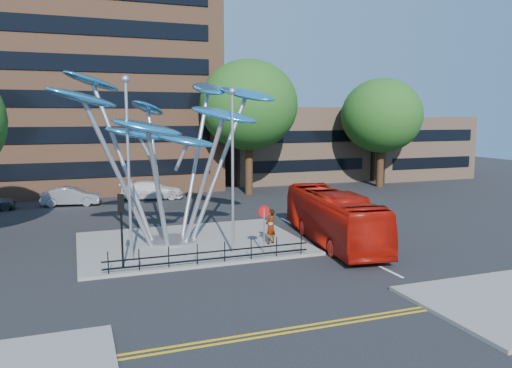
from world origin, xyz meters
name	(u,v)px	position (x,y,z in m)	size (l,w,h in m)	color
ground	(243,274)	(0.00, 0.00, 0.00)	(120.00, 120.00, 0.00)	black
traffic_island	(191,243)	(-1.00, 6.00, 0.07)	(12.00, 9.00, 0.15)	slate
double_yellow_near	(299,327)	(0.00, -6.00, 0.01)	(40.00, 0.12, 0.01)	gold
double_yellow_far	(303,330)	(0.00, -6.30, 0.01)	(40.00, 0.12, 0.01)	gold
brick_tower	(78,34)	(-6.00, 32.00, 15.00)	(25.00, 15.00, 30.00)	brown
low_building_near	(293,144)	(16.00, 30.00, 4.00)	(15.00, 8.00, 8.00)	#A07B5E
low_building_far	(409,147)	(30.00, 28.00, 3.50)	(12.00, 8.00, 7.00)	#A07B5E
tree_right	(249,105)	(8.00, 22.00, 8.04)	(8.80, 8.80, 12.11)	black
tree_far	(382,116)	(22.00, 22.00, 7.11)	(8.00, 8.00, 10.81)	black
leaf_sculpture	(167,120)	(-2.07, 6.68, 6.87)	(12.72, 9.54, 9.51)	#9EA0A5
street_lamp_left	(128,153)	(-4.50, 3.50, 5.36)	(0.36, 0.36, 8.80)	#9EA0A5
street_lamp_right	(233,156)	(0.50, 3.00, 5.09)	(0.36, 0.36, 8.30)	#9EA0A5
traffic_light_island	(121,215)	(-5.00, 2.50, 2.61)	(0.28, 0.18, 3.42)	black
no_entry_sign_island	(264,221)	(2.00, 2.52, 1.82)	(0.60, 0.10, 2.45)	#9EA0A5
pedestrian_railing_front	(211,255)	(-1.00, 1.70, 0.55)	(10.00, 0.06, 1.00)	black
red_bus	(333,217)	(6.60, 3.66, 1.45)	(2.44, 10.43, 2.91)	#A41007
pedestrian	(271,226)	(3.00, 4.13, 1.11)	(0.70, 0.46, 1.92)	gray
parked_car_mid	(71,196)	(-7.28, 21.28, 0.74)	(1.56, 4.48, 1.48)	#97999E
parked_car_right	(152,190)	(-0.76, 22.27, 0.77)	(2.15, 5.30, 1.54)	silver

